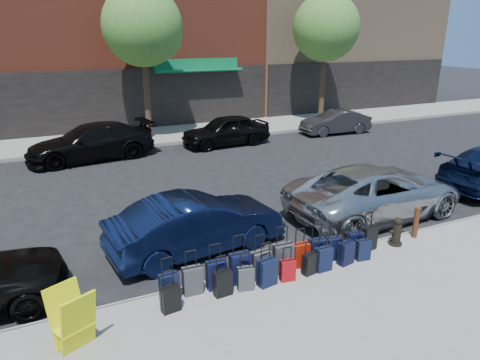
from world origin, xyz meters
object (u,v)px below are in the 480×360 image
suitcase_front_5 (283,258)px  tree_right (328,30)px  tree_center (145,28)px  car_far_2 (226,130)px  bollard (416,222)px  car_far_3 (335,122)px  car_far_1 (91,142)px  car_near_2 (375,191)px  display_rack (73,319)px  fire_hydrant (397,232)px  car_near_1 (196,224)px

suitcase_front_5 → tree_right: bearing=54.7°
tree_center → car_far_2: 6.15m
bollard → car_far_3: 12.98m
car_far_1 → car_far_3: bearing=81.7°
car_near_2 → car_far_3: bearing=-33.6°
tree_right → display_rack: tree_right is taller
fire_hydrant → car_far_2: size_ratio=0.17×
suitcase_front_5 → car_near_2: car_near_2 is taller
car_far_1 → tree_right: bearing=93.0°
tree_center → car_near_1: (-1.87, -12.31, -4.69)m
bollard → display_rack: bearing=-175.4°
tree_right → bollard: size_ratio=8.85×
tree_center → suitcase_front_5: 15.13m
fire_hydrant → car_far_1: (-5.91, 11.77, 0.28)m
bollard → display_rack: display_rack is taller
tree_right → car_near_1: (-12.37, -12.31, -4.69)m
suitcase_front_5 → fire_hydrant: size_ratio=1.47×
suitcase_front_5 → display_rack: size_ratio=1.00×
tree_center → display_rack: tree_center is taller
car_far_2 → car_far_3: 6.41m
tree_center → car_near_1: bearing=-98.6°
display_rack → car_far_2: car_far_2 is taller
tree_center → suitcase_front_5: bearing=-92.3°
suitcase_front_5 → car_near_2: size_ratio=0.19×
car_near_1 → car_far_1: size_ratio=0.82×
car_near_1 → car_far_1: 9.82m
car_far_1 → display_rack: bearing=-15.4°
suitcase_front_5 → car_near_2: 4.63m
suitcase_front_5 → fire_hydrant: 3.22m
tree_center → car_near_1: 13.31m
fire_hydrant → car_far_2: bearing=103.1°
car_far_1 → car_far_3: (12.66, -0.15, -0.14)m
bollard → car_far_3: car_far_3 is taller
tree_center → car_far_3: size_ratio=1.90×
car_near_2 → car_far_2: car_near_2 is taller
car_far_2 → car_far_3: (6.41, -0.10, -0.10)m
car_near_2 → suitcase_front_5: bearing=111.2°
fire_hydrant → bollard: bollard is taller
display_rack → car_far_1: size_ratio=0.20×
suitcase_front_5 → car_far_3: bearing=51.7°
tree_center → car_far_3: tree_center is taller
car_near_2 → car_far_3: size_ratio=1.43×
display_rack → car_near_2: car_near_2 is taller
car_far_1 → car_far_2: bearing=81.9°
car_far_1 → car_far_2: car_far_1 is taller
car_near_2 → car_far_2: (-0.66, 9.77, -0.03)m
tree_center → display_rack: size_ratio=6.82×
tree_right → car_far_3: tree_right is taller
tree_center → car_far_1: 6.24m
tree_center → tree_right: 10.50m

